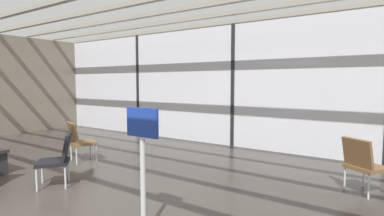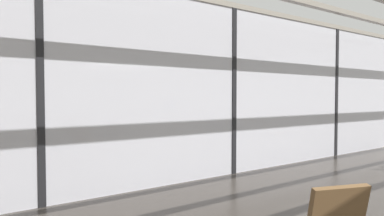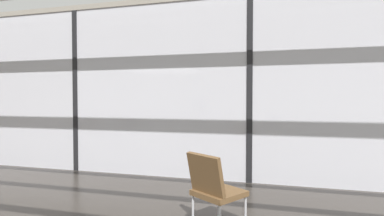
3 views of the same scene
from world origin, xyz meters
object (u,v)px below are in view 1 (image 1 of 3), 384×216
Objects in this scene: parked_airplane at (265,72)px; lounge_chair_4 at (363,162)px; info_sign at (143,177)px; lounge_chair_0 at (58,156)px; lounge_chair_3 at (79,139)px.

parked_airplane is 9.94m from lounge_chair_4.
parked_airplane is 9.35× the size of info_sign.
lounge_chair_0 is 2.36m from info_sign.
parked_airplane is at bearing 104.67° from info_sign.
lounge_chair_4 is (4.85, -8.50, -1.71)m from parked_airplane.
parked_airplane reaches higher than lounge_chair_4.
lounge_chair_0 and lounge_chair_3 have the same top height.
parked_airplane is at bearing 133.27° from lounge_chair_0.
lounge_chair_4 is at bearing 56.78° from info_sign.
parked_airplane is 15.47× the size of lounge_chair_0.
lounge_chair_4 is 0.60× the size of info_sign.
lounge_chair_4 is at bearing -146.66° from lounge_chair_3.
lounge_chair_3 is at bearing 155.26° from info_sign.
parked_airplane is 15.47× the size of lounge_chair_3.
lounge_chair_0 is 1.54m from lounge_chair_3.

